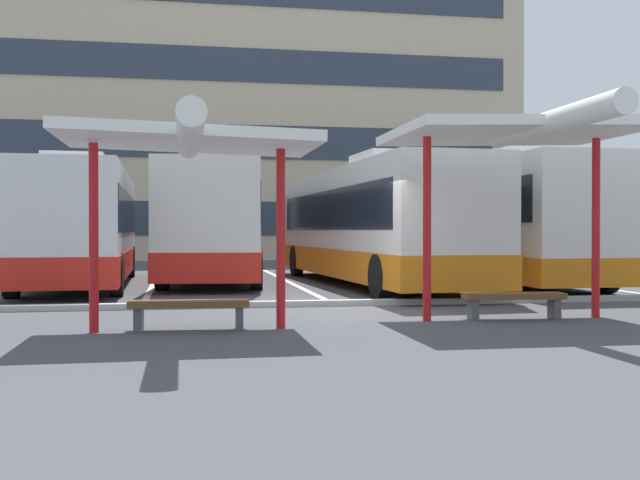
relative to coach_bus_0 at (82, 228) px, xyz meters
The scene contains 16 objects.
ground_plane 9.83m from the coach_bus_0, 53.43° to the right, with size 160.00×160.00×0.00m, color #47474C.
terminal_building 25.21m from the coach_bus_0, 75.91° to the left, with size 30.25×12.17×22.16m.
coach_bus_0 is the anchor object (origin of this frame).
coach_bus_1 4.06m from the coach_bus_0, 21.60° to the left, with size 3.70×10.85×3.65m.
coach_bus_2 7.95m from the coach_bus_0, ahead, with size 3.24×12.58×3.51m.
coach_bus_3 11.48m from the coach_bus_0, ahead, with size 2.79×11.12×3.65m.
lane_stripe_0 2.53m from the coach_bus_0, behind, with size 0.16×14.00×0.01m, color white.
lane_stripe_1 2.49m from the coach_bus_0, ahead, with size 0.16×14.00×0.01m, color white.
lane_stripe_2 6.00m from the coach_bus_0, ahead, with size 0.16×14.00×0.01m, color white.
lane_stripe_3 9.78m from the coach_bus_0, ahead, with size 0.16×14.00×0.01m, color white.
lane_stripe_4 13.61m from the coach_bus_0, ahead, with size 0.16×14.00×0.01m, color white.
waiting_shelter_1 10.76m from the coach_bus_0, 74.78° to the right, with size 3.78×4.20×3.03m.
bench_2 10.50m from the coach_bus_0, 74.39° to the right, with size 1.83×0.54×0.45m.
waiting_shelter_2 12.90m from the coach_bus_0, 49.92° to the right, with size 4.06×4.84×3.34m.
bench_3 12.69m from the coach_bus_0, 49.23° to the right, with size 1.75×0.58×0.45m.
platform_kerb 9.03m from the coach_bus_0, 49.49° to the right, with size 44.00×0.24×0.12m, color #ADADA8.
Camera 1 is at (-3.09, -14.00, 1.51)m, focal length 43.12 mm.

